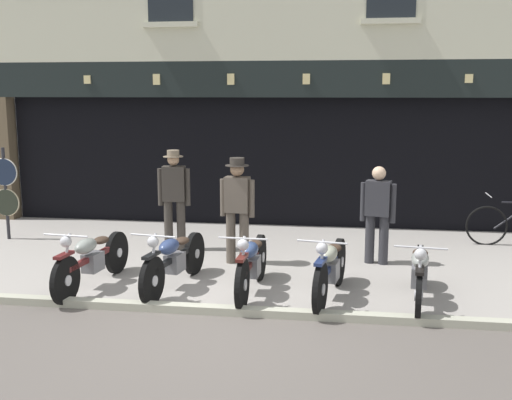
{
  "coord_description": "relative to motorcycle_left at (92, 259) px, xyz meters",
  "views": [
    {
      "loc": [
        1.49,
        -7.01,
        2.71
      ],
      "look_at": [
        0.09,
        2.66,
        0.98
      ],
      "focal_mm": 43.11,
      "sensor_mm": 36.0,
      "label": 1
    }
  ],
  "objects": [
    {
      "name": "motorcycle_center",
      "position": [
        2.24,
        0.06,
        0.01
      ],
      "size": [
        0.62,
        1.98,
        0.92
      ],
      "rotation": [
        0.0,
        0.0,
        3.11
      ],
      "color": "black",
      "rests_on": "ground"
    },
    {
      "name": "motorcycle_left",
      "position": [
        0.0,
        0.0,
        0.0
      ],
      "size": [
        0.62,
        2.07,
        0.91
      ],
      "rotation": [
        0.0,
        0.0,
        3.04
      ],
      "color": "black",
      "rests_on": "ground"
    },
    {
      "name": "shop_facade",
      "position": [
        1.96,
        6.17,
        1.29
      ],
      "size": [
        12.19,
        4.42,
        6.27
      ],
      "color": "black",
      "rests_on": "ground"
    },
    {
      "name": "motorcycle_right",
      "position": [
        4.44,
        0.02,
        -0.01
      ],
      "size": [
        0.62,
        1.91,
        0.9
      ],
      "rotation": [
        0.0,
        0.0,
        3.02
      ],
      "color": "black",
      "rests_on": "ground"
    },
    {
      "name": "motorcycle_center_right",
      "position": [
        3.3,
        0.0,
        0.01
      ],
      "size": [
        0.62,
        1.95,
        0.92
      ],
      "rotation": [
        0.0,
        0.0,
        2.98
      ],
      "color": "black",
      "rests_on": "ground"
    },
    {
      "name": "advert_board_near",
      "position": [
        4.18,
        4.56,
        1.39
      ],
      "size": [
        0.81,
        0.03,
        0.88
      ],
      "color": "silver"
    },
    {
      "name": "motorcycle_center_left",
      "position": [
        1.14,
        0.13,
        0.0
      ],
      "size": [
        0.62,
        2.04,
        0.91
      ],
      "rotation": [
        0.0,
        0.0,
        2.99
      ],
      "color": "black",
      "rests_on": "ground"
    },
    {
      "name": "salesman_left",
      "position": [
        0.56,
        2.23,
        0.54
      ],
      "size": [
        0.56,
        0.34,
        1.73
      ],
      "rotation": [
        0.0,
        0.0,
        3.24
      ],
      "color": "#38332D",
      "rests_on": "ground"
    },
    {
      "name": "ground",
      "position": [
        1.96,
        -1.82,
        -0.46
      ],
      "size": [
        23.89,
        22.0,
        0.18
      ],
      "color": "gray"
    },
    {
      "name": "tyre_sign_pole",
      "position": [
        -2.73,
        2.53,
        0.54
      ],
      "size": [
        0.51,
        0.06,
        1.71
      ],
      "color": "#232328",
      "rests_on": "ground"
    },
    {
      "name": "shopkeeper_center",
      "position": [
        1.79,
        1.53,
        0.53
      ],
      "size": [
        0.56,
        0.37,
        1.7
      ],
      "rotation": [
        0.0,
        0.0,
        3.04
      ],
      "color": "brown",
      "rests_on": "ground"
    },
    {
      "name": "advert_board_far",
      "position": [
        5.15,
        4.56,
        1.46
      ],
      "size": [
        0.83,
        0.03,
        0.96
      ],
      "color": "silver"
    },
    {
      "name": "salesman_right",
      "position": [
        3.99,
        1.84,
        0.44
      ],
      "size": [
        0.55,
        0.3,
        1.56
      ],
      "rotation": [
        0.0,
        0.0,
        2.91
      ],
      "color": "#2D2D33",
      "rests_on": "ground"
    }
  ]
}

